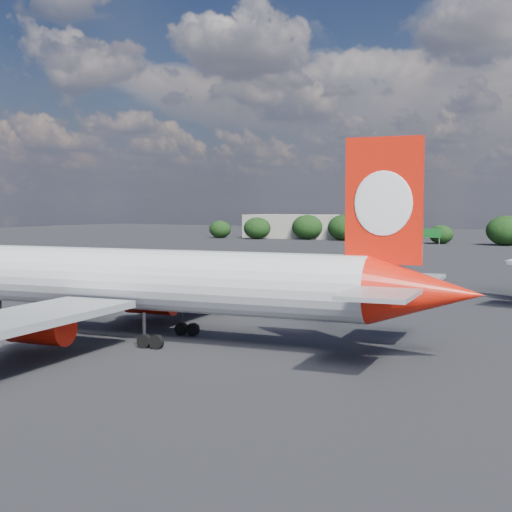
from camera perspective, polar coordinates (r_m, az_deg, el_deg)
The scene contains 4 objects.
ground at distance 96.99m, azimuth 5.64°, elevation -2.62°, with size 500.00×500.00×0.00m, color black.
qantas_airliner at distance 59.56m, azimuth -7.68°, elevation -2.08°, with size 49.68×47.32×16.20m.
terminal_building at distance 243.51m, azimuth 4.10°, elevation 2.37°, with size 42.00×16.00×8.00m.
highway_sign at distance 212.11m, azimuth 13.80°, elevation 1.77°, with size 6.00×0.30×4.50m.
Camera 1 is at (38.58, -28.26, 11.31)m, focal length 50.00 mm.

